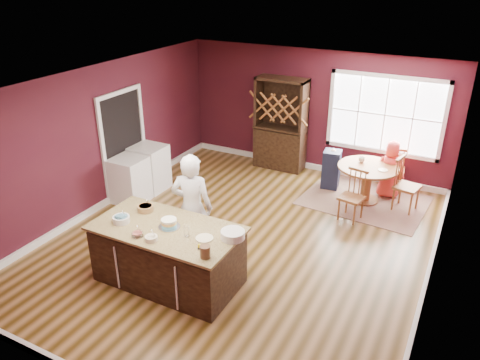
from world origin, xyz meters
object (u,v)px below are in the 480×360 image
object	(u,v)px
chair_east	(408,185)
chair_north	(394,168)
baker	(192,208)
toddler	(336,151)
hutch	(281,124)
dryer	(150,168)
dining_table	(367,176)
layer_cake	(169,223)
washer	(130,180)
chair_south	(352,196)
seated_woman	(390,169)
high_chair	(331,169)
kitchen_island	(168,256)

from	to	relation	value
chair_east	chair_north	distance (m)	0.88
baker	toddler	world-z (taller)	baker
hutch	dryer	distance (m)	3.07
dining_table	layer_cake	world-z (taller)	layer_cake
toddler	washer	bearing A→B (deg)	-143.54
chair_north	dryer	distance (m)	5.05
chair_south	dryer	world-z (taller)	chair_south
dining_table	seated_woman	xyz separation A→B (m)	(0.35, 0.43, 0.06)
chair_east	chair_north	world-z (taller)	chair_east
seated_woman	high_chair	distance (m)	1.18
baker	dryer	size ratio (longest dim) A/B	1.89
chair_north	high_chair	xyz separation A→B (m)	(-1.18, -0.49, -0.07)
chair_south	washer	size ratio (longest dim) A/B	1.07
layer_cake	chair_east	xyz separation A→B (m)	(2.68, 3.88, -0.45)
kitchen_island	toddler	world-z (taller)	toddler
hutch	chair_north	bearing A→B (deg)	-0.47
dining_table	chair_east	xyz separation A→B (m)	(0.77, -0.02, -0.00)
chair_east	dryer	distance (m)	5.12
baker	chair_south	distance (m)	3.06
high_chair	dryer	world-z (taller)	dryer
chair_south	dryer	size ratio (longest dim) A/B	1.03
seated_woman	dryer	xyz separation A→B (m)	(-4.49, -1.94, -0.12)
baker	washer	size ratio (longest dim) A/B	1.96
chair_east	high_chair	bearing A→B (deg)	91.24
high_chair	washer	bearing A→B (deg)	-151.83
chair_south	dryer	bearing A→B (deg)	-159.85
dining_table	high_chair	world-z (taller)	high_chair
baker	chair_east	bearing A→B (deg)	-146.52
toddler	hutch	world-z (taller)	hutch
dining_table	layer_cake	size ratio (longest dim) A/B	3.75
baker	chair_east	world-z (taller)	baker
seated_woman	dryer	world-z (taller)	seated_woman
seated_woman	kitchen_island	bearing A→B (deg)	51.97
dryer	washer	bearing A→B (deg)	-90.00
baker	washer	distance (m)	2.46
high_chair	toddler	distance (m)	0.39
chair_north	washer	world-z (taller)	chair_north
toddler	dryer	xyz separation A→B (m)	(-3.39, -1.86, -0.34)
kitchen_island	hutch	distance (m)	4.76
baker	hutch	size ratio (longest dim) A/B	0.85
kitchen_island	high_chair	xyz separation A→B (m)	(1.14, 4.21, -0.01)
high_chair	layer_cake	bearing A→B (deg)	-112.75
layer_cake	chair_south	size ratio (longest dim) A/B	0.32
washer	layer_cake	bearing A→B (deg)	-38.23
kitchen_island	chair_north	world-z (taller)	chair_north
kitchen_island	dining_table	world-z (taller)	kitchen_island
layer_cake	washer	distance (m)	2.88
kitchen_island	chair_south	bearing A→B (deg)	58.44
layer_cake	hutch	world-z (taller)	hutch
high_chair	toddler	bearing A→B (deg)	45.07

